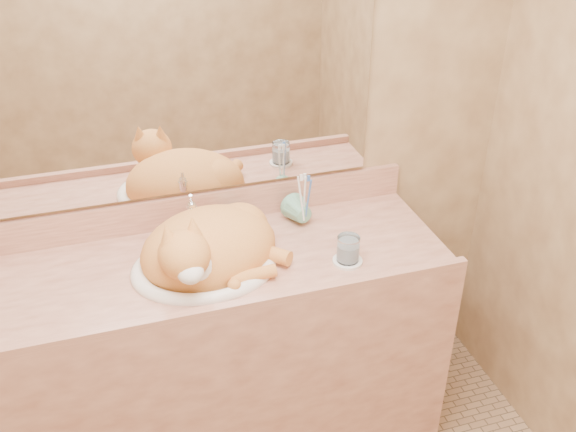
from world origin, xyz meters
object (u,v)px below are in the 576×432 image
object	(u,v)px
soap_dispenser	(235,221)
toothbrush_cup	(305,217)
water_glass	(348,249)
cat	(208,245)
vanity_counter	(215,360)
sink_basin	(203,250)

from	to	relation	value
soap_dispenser	toothbrush_cup	size ratio (longest dim) A/B	1.69
soap_dispenser	water_glass	world-z (taller)	soap_dispenser
cat	toothbrush_cup	xyz separation A→B (m)	(0.37, 0.13, -0.03)
cat	toothbrush_cup	world-z (taller)	cat
vanity_counter	sink_basin	distance (m)	0.50
sink_basin	soap_dispenser	distance (m)	0.18
sink_basin	water_glass	distance (m)	0.47
cat	toothbrush_cup	distance (m)	0.39
sink_basin	soap_dispenser	bearing A→B (deg)	31.52
soap_dispenser	toothbrush_cup	bearing A→B (deg)	13.64
sink_basin	toothbrush_cup	xyz separation A→B (m)	(0.39, 0.14, -0.03)
vanity_counter	soap_dispenser	xyz separation A→B (m)	(0.12, 0.10, 0.51)
vanity_counter	water_glass	world-z (taller)	water_glass
water_glass	soap_dispenser	bearing A→B (deg)	144.65
water_glass	cat	bearing A→B (deg)	165.19
toothbrush_cup	water_glass	xyz separation A→B (m)	(0.07, -0.24, 0.01)
cat	water_glass	world-z (taller)	cat
vanity_counter	soap_dispenser	bearing A→B (deg)	41.09
vanity_counter	sink_basin	size ratio (longest dim) A/B	3.45
vanity_counter	water_glass	bearing A→B (deg)	-15.99
toothbrush_cup	water_glass	bearing A→B (deg)	-74.42
soap_dispenser	toothbrush_cup	distance (m)	0.26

